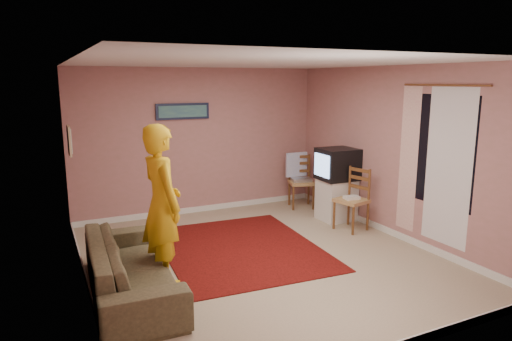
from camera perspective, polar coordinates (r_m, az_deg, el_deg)
name	(u,v)px	position (r m, az deg, el deg)	size (l,w,h in m)	color
ground	(261,258)	(6.34, 0.68, -10.85)	(5.00, 5.00, 0.00)	tan
wall_back	(199,142)	(8.26, -7.09, 3.62)	(4.50, 0.02, 2.60)	#A86F71
wall_front	(397,214)	(3.96, 17.17, -5.17)	(4.50, 0.02, 2.60)	#A86F71
wall_left	(79,180)	(5.38, -21.27, -1.17)	(0.02, 5.00, 2.60)	#A86F71
wall_right	(394,153)	(7.25, 16.83, 2.16)	(0.02, 5.00, 2.60)	#A86F71
ceiling	(262,63)	(5.88, 0.74, 13.34)	(4.50, 5.00, 0.02)	silver
baseboard_back	(201,209)	(8.51, -6.86, -4.77)	(4.50, 0.02, 0.10)	silver
baseboard_left	(88,286)	(5.76, -20.27, -13.39)	(0.02, 5.00, 0.10)	silver
baseboard_right	(389,231)	(7.53, 16.23, -7.27)	(0.02, 5.00, 0.10)	silver
window	(441,151)	(6.60, 22.14, 2.27)	(0.01, 1.10, 1.50)	black
curtain_sheer	(448,168)	(6.52, 22.89, 0.34)	(0.01, 0.75, 2.10)	silver
curtain_floral	(409,160)	(6.99, 18.53, 1.31)	(0.01, 0.35, 2.10)	#F2EACE
curtain_rod	(444,85)	(6.50, 22.44, 9.84)	(0.02, 0.02, 1.40)	brown
picture_back	(183,111)	(8.08, -9.13, 7.31)	(0.95, 0.04, 0.28)	#121933
picture_left	(69,141)	(6.92, -22.29, 3.48)	(0.04, 0.38, 0.42)	#C5B588
area_rug	(241,248)	(6.66, -1.95, -9.67)	(2.13, 2.66, 0.01)	black
tv_cabinet	(336,199)	(8.01, 10.01, -3.59)	(0.56, 0.51, 0.71)	silver
crt_tv	(337,164)	(7.88, 10.13, 0.80)	(0.64, 0.57, 0.54)	black
chair_a	(302,176)	(8.63, 5.71, -0.72)	(0.56, 0.54, 0.54)	tan
dvd_player	(301,180)	(8.65, 5.70, -1.15)	(0.36, 0.26, 0.06)	#B0B1B6
blue_throw	(297,164)	(8.75, 5.09, 0.76)	(0.44, 0.06, 0.46)	#92ACEF
chair_b	(352,193)	(7.45, 11.88, -2.76)	(0.53, 0.54, 0.54)	tan
game_console	(352,198)	(7.47, 11.85, -3.32)	(0.23, 0.17, 0.05)	silver
sofa	(131,267)	(5.41, -15.38, -11.60)	(2.19, 0.86, 0.64)	brown
person	(162,205)	(5.47, -11.66, -4.20)	(0.69, 0.46, 1.90)	gold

